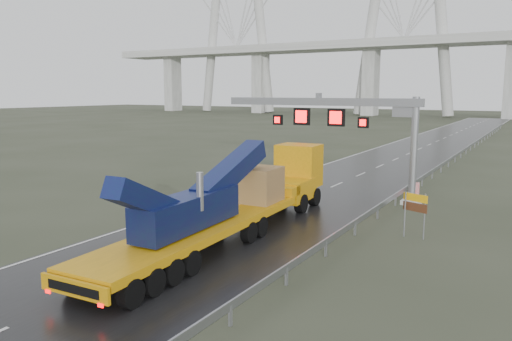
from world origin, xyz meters
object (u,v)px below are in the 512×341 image
Objects in this scene: sign_gantry at (346,119)px; heavy_haul_truck at (246,196)px; exit_sign_pair at (415,207)px; striped_barrier at (414,191)px.

sign_gantry is 11.61m from heavy_haul_truck.
sign_gantry is 11.15m from exit_sign_pair.
exit_sign_pair is at bearing -90.37° from striped_barrier.
exit_sign_pair is 10.09m from striped_barrier.
heavy_haul_truck is 8.91m from exit_sign_pair.
heavy_haul_truck is 8.73× the size of exit_sign_pair.
heavy_haul_truck reaches higher than striped_barrier.
exit_sign_pair is 2.05× the size of striped_barrier.
sign_gantry reaches higher than heavy_haul_truck.
striped_barrier is at bearing 123.58° from exit_sign_pair.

